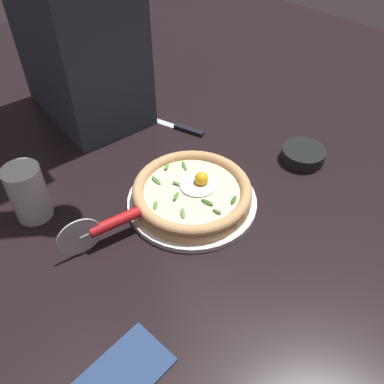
% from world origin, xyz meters
% --- Properties ---
extents(ground_plane, '(2.40, 2.40, 0.03)m').
position_xyz_m(ground_plane, '(0.00, 0.00, -0.01)').
color(ground_plane, black).
rests_on(ground_plane, ground).
extents(pizza_plate, '(0.28, 0.28, 0.01)m').
position_xyz_m(pizza_plate, '(-0.04, 0.02, 0.01)').
color(pizza_plate, white).
rests_on(pizza_plate, ground).
extents(pizza, '(0.25, 0.25, 0.05)m').
position_xyz_m(pizza, '(-0.05, 0.02, 0.03)').
color(pizza, tan).
rests_on(pizza, pizza_plate).
extents(side_bowl, '(0.10, 0.10, 0.03)m').
position_xyz_m(side_bowl, '(-0.34, 0.10, 0.02)').
color(side_bowl, black).
rests_on(side_bowl, ground).
extents(pizza_cutter, '(0.16, 0.05, 0.09)m').
position_xyz_m(pizza_cutter, '(0.15, -0.02, 0.04)').
color(pizza_cutter, silver).
rests_on(pizza_cutter, ground).
extents(table_knife, '(0.08, 0.23, 0.01)m').
position_xyz_m(table_knife, '(-0.21, -0.21, 0.00)').
color(table_knife, silver).
rests_on(table_knife, ground).
extents(drinking_glass, '(0.07, 0.07, 0.12)m').
position_xyz_m(drinking_glass, '(0.21, -0.19, 0.05)').
color(drinking_glass, silver).
rests_on(drinking_glass, ground).
extents(folded_napkin, '(0.14, 0.10, 0.01)m').
position_xyz_m(folded_napkin, '(0.28, 0.20, 0.00)').
color(folded_napkin, navy).
rests_on(folded_napkin, ground).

